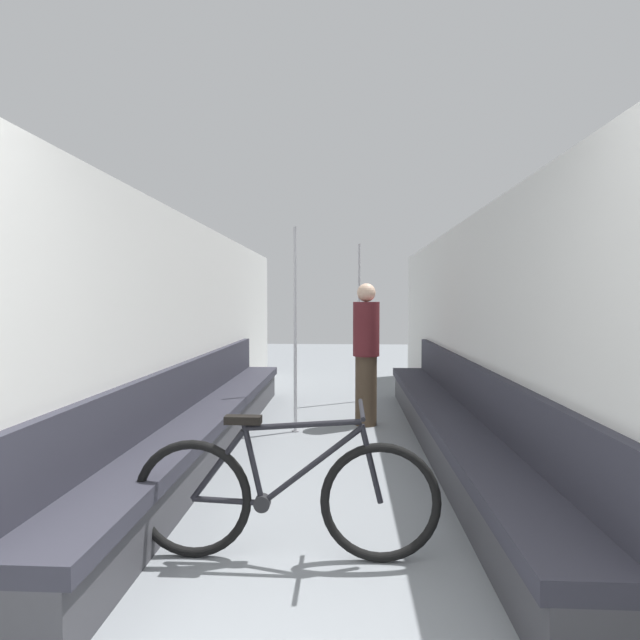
{
  "coord_description": "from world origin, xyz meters",
  "views": [
    {
      "loc": [
        0.17,
        -1.08,
        1.42
      ],
      "look_at": [
        -0.02,
        2.54,
        1.28
      ],
      "focal_mm": 28.0,
      "sensor_mm": 36.0,
      "label": 1
    }
  ],
  "objects_px": {
    "bicycle": "(285,496)",
    "grab_pole_far": "(295,333)",
    "bench_seat_row_right": "(451,425)",
    "passenger_standing": "(366,352)",
    "bench_seat_row_left": "(207,422)",
    "grab_pole_near": "(359,325)"
  },
  "relations": [
    {
      "from": "grab_pole_far",
      "to": "bench_seat_row_right",
      "type": "bearing_deg",
      "value": -26.39
    },
    {
      "from": "bench_seat_row_left",
      "to": "grab_pole_near",
      "type": "bearing_deg",
      "value": 58.1
    },
    {
      "from": "passenger_standing",
      "to": "bench_seat_row_left",
      "type": "bearing_deg",
      "value": -157.68
    },
    {
      "from": "bicycle",
      "to": "grab_pole_near",
      "type": "bearing_deg",
      "value": 87.08
    },
    {
      "from": "bench_seat_row_left",
      "to": "bench_seat_row_right",
      "type": "bearing_deg",
      "value": 0.0
    },
    {
      "from": "passenger_standing",
      "to": "grab_pole_near",
      "type": "bearing_deg",
      "value": 79.13
    },
    {
      "from": "bench_seat_row_right",
      "to": "bicycle",
      "type": "relative_size",
      "value": 3.31
    },
    {
      "from": "bench_seat_row_right",
      "to": "passenger_standing",
      "type": "distance_m",
      "value": 1.42
    },
    {
      "from": "bench_seat_row_left",
      "to": "grab_pole_near",
      "type": "height_order",
      "value": "grab_pole_near"
    },
    {
      "from": "bicycle",
      "to": "grab_pole_far",
      "type": "xyz_separation_m",
      "value": [
        -0.21,
        2.66,
        0.72
      ]
    },
    {
      "from": "grab_pole_near",
      "to": "passenger_standing",
      "type": "bearing_deg",
      "value": -87.96
    },
    {
      "from": "bench_seat_row_right",
      "to": "bench_seat_row_left",
      "type": "bearing_deg",
      "value": 180.0
    },
    {
      "from": "bench_seat_row_left",
      "to": "grab_pole_far",
      "type": "relative_size",
      "value": 2.54
    },
    {
      "from": "bench_seat_row_right",
      "to": "passenger_standing",
      "type": "xyz_separation_m",
      "value": [
        -0.74,
        1.08,
        0.56
      ]
    },
    {
      "from": "bench_seat_row_left",
      "to": "grab_pole_far",
      "type": "bearing_deg",
      "value": 44.65
    },
    {
      "from": "grab_pole_near",
      "to": "grab_pole_far",
      "type": "relative_size",
      "value": 1.0
    },
    {
      "from": "bench_seat_row_left",
      "to": "grab_pole_far",
      "type": "xyz_separation_m",
      "value": [
        0.76,
        0.75,
        0.8
      ]
    },
    {
      "from": "bicycle",
      "to": "grab_pole_near",
      "type": "relative_size",
      "value": 0.77
    },
    {
      "from": "bicycle",
      "to": "grab_pole_far",
      "type": "bearing_deg",
      "value": 98.5
    },
    {
      "from": "bench_seat_row_left",
      "to": "bench_seat_row_right",
      "type": "height_order",
      "value": "same"
    },
    {
      "from": "bench_seat_row_left",
      "to": "grab_pole_near",
      "type": "distance_m",
      "value": 2.92
    },
    {
      "from": "bicycle",
      "to": "grab_pole_near",
      "type": "distance_m",
      "value": 4.39
    }
  ]
}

